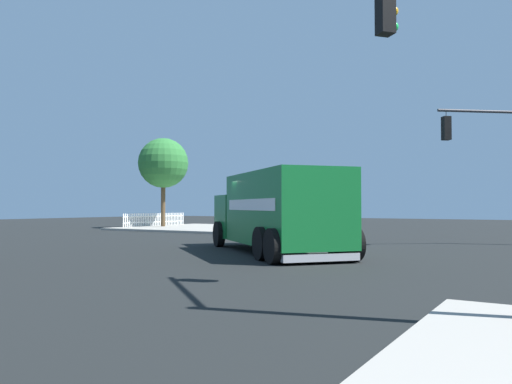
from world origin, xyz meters
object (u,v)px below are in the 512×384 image
Objects in this scene: traffic_light_secondary at (464,37)px; delivery_truck at (276,211)px; pedestrian_near_corner at (263,213)px; pickup_white at (304,220)px; traffic_light_primary at (509,153)px; shade_tree_near at (163,163)px.

delivery_truck is at bearing -133.68° from traffic_light_secondary.
pedestrian_near_corner is (-23.12, -17.45, -3.10)m from traffic_light_secondary.
delivery_truck reaches higher than pedestrian_near_corner.
pedestrian_near_corner reaches higher than pickup_white.
pickup_white is at bearing -114.88° from traffic_light_primary.
pedestrian_near_corner is (-16.28, -10.29, -0.31)m from delivery_truck.
pedestrian_near_corner is 8.15m from shade_tree_near.
traffic_light_secondary is 30.72m from shade_tree_near.
shade_tree_near reaches higher than traffic_light_secondary.
shade_tree_near reaches higher than traffic_light_primary.
shade_tree_near is at bearing -59.92° from pedestrian_near_corner.
traffic_light_primary is at bearing 65.12° from pickup_white.
delivery_truck is at bearing 32.29° from pedestrian_near_corner.
traffic_light_secondary is at bearing 46.32° from delivery_truck.
traffic_light_primary is (-7.76, 6.54, 2.36)m from delivery_truck.
pickup_white is (-20.18, -12.66, -3.49)m from traffic_light_secondary.
delivery_truck is 1.18× the size of shade_tree_near.
shade_tree_near reaches higher than delivery_truck.
traffic_light_primary is at bearing -177.56° from traffic_light_secondary.
pickup_white is at bearing 93.67° from shade_tree_near.
shade_tree_near is (-19.46, -23.75, 0.54)m from traffic_light_secondary.
pedestrian_near_corner is at bearing -121.57° from pickup_white.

